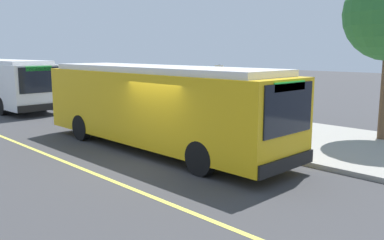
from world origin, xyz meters
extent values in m
plane|color=#38383A|center=(0.00, 0.00, 0.00)|extent=(120.00, 120.00, 0.00)
cube|color=gray|center=(0.00, 6.00, 0.07)|extent=(44.00, 6.40, 0.15)
cube|color=#E0D64C|center=(0.00, -2.20, 0.00)|extent=(36.00, 0.14, 0.01)
cube|color=gold|center=(-1.45, 1.00, 1.55)|extent=(10.73, 2.58, 2.40)
cube|color=silver|center=(-1.45, 1.00, 2.85)|extent=(9.87, 2.32, 0.20)
cube|color=black|center=(3.93, 1.01, 1.98)|extent=(0.05, 2.17, 1.34)
cube|color=black|center=(-1.45, 2.29, 1.84)|extent=(9.44, 0.07, 1.06)
cube|color=black|center=(-1.45, 2.29, 0.57)|extent=(10.19, 0.06, 0.28)
cube|color=#26D83F|center=(3.93, 1.01, 2.57)|extent=(0.03, 1.40, 0.24)
cube|color=black|center=(3.94, 1.01, 0.53)|extent=(0.09, 2.50, 0.36)
cylinder|color=black|center=(1.87, 2.16, 0.50)|extent=(1.00, 0.28, 1.00)
cylinder|color=black|center=(1.88, -0.15, 0.50)|extent=(1.00, 0.28, 1.00)
cylinder|color=black|center=(-4.67, 2.15, 0.50)|extent=(1.00, 0.28, 1.00)
cylinder|color=black|center=(-4.66, -0.16, 0.50)|extent=(1.00, 0.28, 1.00)
cube|color=black|center=(-11.20, 1.14, 1.98)|extent=(0.08, 2.17, 1.34)
cube|color=black|center=(-17.11, 2.32, 1.84)|extent=(10.33, 0.23, 1.06)
cube|color=#197259|center=(-17.11, 2.32, 0.57)|extent=(11.16, 0.24, 0.28)
cube|color=#26D83F|center=(-11.20, 1.14, 2.57)|extent=(0.06, 1.40, 0.24)
cube|color=black|center=(-11.19, 1.14, 0.53)|extent=(0.13, 2.50, 0.36)
cylinder|color=black|center=(-13.47, 2.25, 0.50)|extent=(1.01, 0.30, 1.00)
cylinder|color=black|center=(-13.43, -0.05, 0.50)|extent=(1.01, 0.30, 1.00)
cylinder|color=#333338|center=(-2.61, 6.85, 1.35)|extent=(0.10, 0.10, 2.40)
cylinder|color=#333338|center=(-2.61, 5.55, 1.35)|extent=(0.10, 0.10, 2.40)
cylinder|color=#333338|center=(-5.21, 6.85, 1.35)|extent=(0.10, 0.10, 2.40)
cylinder|color=#333338|center=(-5.21, 5.55, 1.35)|extent=(0.10, 0.10, 2.40)
cube|color=#333338|center=(-3.91, 6.20, 2.59)|extent=(2.90, 1.60, 0.08)
cube|color=#4C606B|center=(-3.91, 6.85, 1.35)|extent=(2.47, 0.04, 2.16)
cube|color=navy|center=(-5.21, 6.20, 1.30)|extent=(0.06, 1.11, 1.82)
cube|color=brown|center=(-4.06, 6.42, 0.60)|extent=(1.60, 0.44, 0.06)
cube|color=brown|center=(-4.06, 6.66, 0.88)|extent=(1.60, 0.05, 0.44)
cube|color=#333338|center=(-4.78, 6.42, 0.38)|extent=(0.08, 0.40, 0.45)
cube|color=#333338|center=(-3.34, 6.42, 0.38)|extent=(0.08, 0.40, 0.45)
cylinder|color=#333338|center=(-0.88, 3.67, 1.55)|extent=(0.07, 0.07, 2.80)
cube|color=white|center=(-0.88, 3.65, 2.65)|extent=(0.44, 0.03, 0.56)
cube|color=red|center=(-0.88, 3.63, 2.65)|extent=(0.40, 0.01, 0.16)
camera|label=1|loc=(9.64, -8.04, 3.45)|focal=38.19mm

